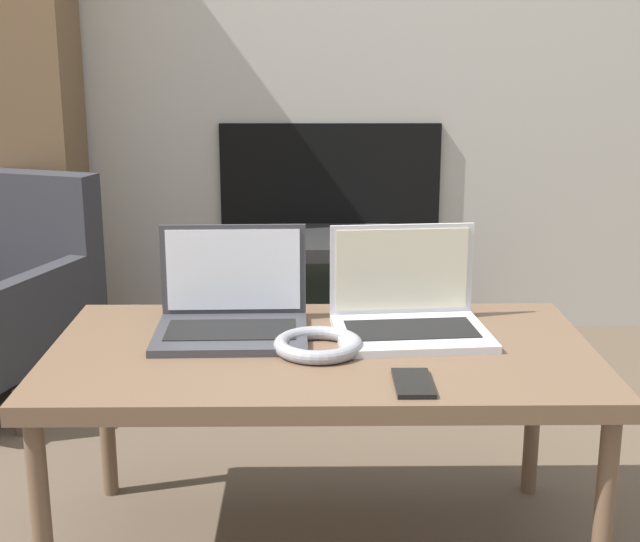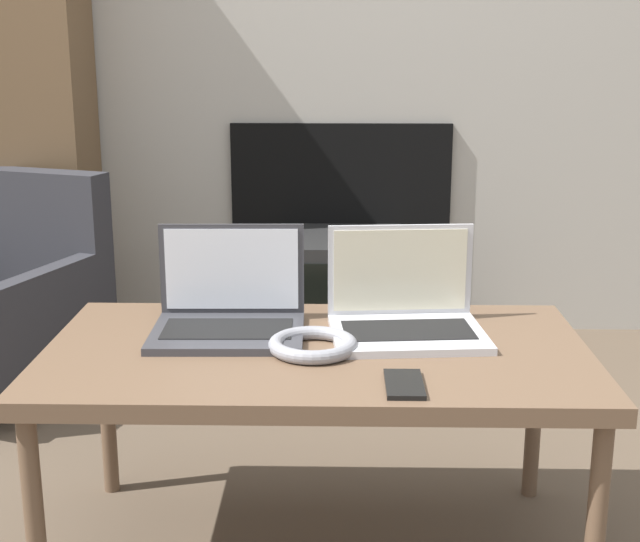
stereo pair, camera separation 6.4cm
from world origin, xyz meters
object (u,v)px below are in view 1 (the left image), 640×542
object	(u,v)px
laptop_left	(232,311)
laptop_right	(408,311)
phone	(413,383)
headphones	(318,345)
tv	(331,293)

from	to	relation	value
laptop_left	laptop_right	distance (m)	0.37
laptop_left	phone	bearing A→B (deg)	-42.79
laptop_right	phone	size ratio (longest dim) A/B	2.55
laptop_left	phone	distance (m)	0.46
headphones	phone	distance (m)	0.25
laptop_left	laptop_right	xyz separation A→B (m)	(0.37, -0.00, 0.00)
headphones	tv	world-z (taller)	headphones
headphones	laptop_left	bearing A→B (deg)	144.56
tv	headphones	bearing A→B (deg)	-92.51
headphones	tv	xyz separation A→B (m)	(0.06, 1.31, -0.27)
laptop_left	headphones	xyz separation A→B (m)	(0.18, -0.13, -0.03)
laptop_left	tv	bearing A→B (deg)	77.42
tv	phone	bearing A→B (deg)	-85.80
phone	headphones	bearing A→B (deg)	132.97
laptop_right	tv	world-z (taller)	laptop_right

